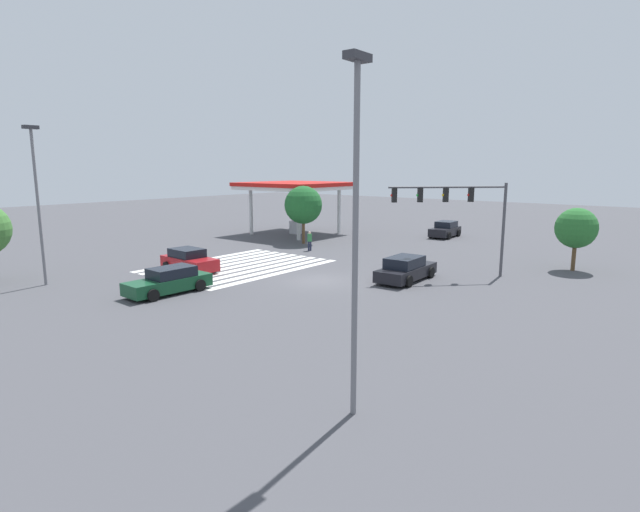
% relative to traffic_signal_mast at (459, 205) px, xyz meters
% --- Properties ---
extents(ground_plane, '(152.49, 152.49, 0.00)m').
position_rel_traffic_signal_mast_xyz_m(ground_plane, '(6.01, -6.01, -4.46)').
color(ground_plane, '#47474C').
extents(crosswalk_markings, '(11.67, 8.20, 0.01)m').
position_rel_traffic_signal_mast_xyz_m(crosswalk_markings, '(6.01, -13.21, -4.46)').
color(crosswalk_markings, silver).
rests_on(crosswalk_markings, ground_plane).
extents(traffic_signal_mast, '(5.31, 5.31, 5.81)m').
position_rel_traffic_signal_mast_xyz_m(traffic_signal_mast, '(0.00, 0.00, 0.00)').
color(traffic_signal_mast, '#47474C').
rests_on(traffic_signal_mast, ground_plane).
extents(car_0, '(4.70, 2.05, 1.42)m').
position_rel_traffic_signal_mast_xyz_m(car_0, '(13.49, -10.48, -3.79)').
color(car_0, '#144728').
rests_on(car_0, ground_plane).
extents(car_1, '(2.24, 4.29, 1.50)m').
position_rel_traffic_signal_mast_xyz_m(car_1, '(9.24, -14.42, -3.76)').
color(car_1, maroon).
rests_on(car_1, ground_plane).
extents(car_2, '(4.23, 2.24, 1.54)m').
position_rel_traffic_signal_mast_xyz_m(car_2, '(-16.42, -8.29, -3.73)').
color(car_2, black).
rests_on(car_2, ground_plane).
extents(car_3, '(4.94, 2.23, 1.48)m').
position_rel_traffic_signal_mast_xyz_m(car_3, '(2.75, -2.00, -3.77)').
color(car_3, black).
rests_on(car_3, ground_plane).
extents(gas_station_canopy, '(9.26, 9.26, 5.24)m').
position_rel_traffic_signal_mast_xyz_m(gas_station_canopy, '(-9.15, -21.34, 0.26)').
color(gas_station_canopy, silver).
rests_on(gas_station_canopy, ground_plane).
extents(pedestrian, '(0.41, 0.41, 1.59)m').
position_rel_traffic_signal_mast_xyz_m(pedestrian, '(-1.98, -13.48, -3.58)').
color(pedestrian, '#232842').
rests_on(pedestrian, ground_plane).
extents(street_light_pole_a, '(0.80, 0.36, 9.02)m').
position_rel_traffic_signal_mast_xyz_m(street_light_pole_a, '(16.83, -17.79, 0.87)').
color(street_light_pole_a, slate).
rests_on(street_light_pole_a, ground_plane).
extents(street_light_pole_b, '(0.80, 0.36, 9.53)m').
position_rel_traffic_signal_mast_xyz_m(street_light_pole_b, '(18.27, 4.98, 1.13)').
color(street_light_pole_b, slate).
rests_on(street_light_pole_b, ground_plane).
extents(tree_corner_a, '(2.64, 2.64, 4.15)m').
position_rel_traffic_signal_mast_xyz_m(tree_corner_a, '(-6.79, 5.20, -1.64)').
color(tree_corner_a, brown).
rests_on(tree_corner_a, ground_plane).
extents(tree_corner_b, '(3.35, 3.35, 5.13)m').
position_rel_traffic_signal_mast_xyz_m(tree_corner_b, '(-4.65, -16.42, -1.02)').
color(tree_corner_b, brown).
rests_on(tree_corner_b, ground_plane).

